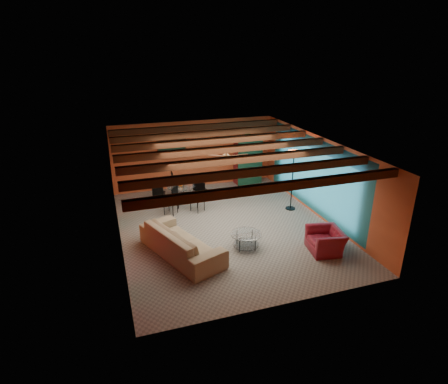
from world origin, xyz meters
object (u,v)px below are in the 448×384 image
object	(u,v)px
armchair	(325,241)
vase	(180,176)
sofa	(181,242)
armoire	(248,161)
dining_table	(181,192)
coffee_table	(246,240)
potted_plant	(248,133)
floor_lamp	(292,181)

from	to	relation	value
armchair	vase	xyz separation A→B (m)	(-3.16, 4.46, 0.80)
sofa	armchair	distance (m)	4.03
armoire	vase	size ratio (longest dim) A/B	9.87
dining_table	armoire	size ratio (longest dim) A/B	1.06
coffee_table	potted_plant	bearing A→B (deg)	67.94
armchair	potted_plant	bearing A→B (deg)	-170.62
vase	coffee_table	bearing A→B (deg)	-72.72
vase	armoire	bearing A→B (deg)	25.14
sofa	vase	world-z (taller)	vase
coffee_table	potted_plant	size ratio (longest dim) A/B	1.94
armchair	dining_table	bearing A→B (deg)	-135.25
armchair	floor_lamp	xyz separation A→B (m)	(0.46, 2.93, 0.74)
vase	floor_lamp	bearing A→B (deg)	-23.04
floor_lamp	coffee_table	bearing A→B (deg)	-140.80
sofa	coffee_table	bearing A→B (deg)	-117.40
armoire	vase	distance (m)	3.50
dining_table	armoire	distance (m)	3.52
armchair	armoire	size ratio (longest dim) A/B	0.54
potted_plant	sofa	bearing A→B (deg)	-128.63
floor_lamp	potted_plant	xyz separation A→B (m)	(-0.45, 3.03, 1.04)
armchair	coffee_table	size ratio (longest dim) A/B	1.13
floor_lamp	dining_table	bearing A→B (deg)	156.96
coffee_table	dining_table	xyz separation A→B (m)	(-1.11, 3.58, 0.29)
armoire	armchair	bearing A→B (deg)	-95.91
dining_table	potted_plant	distance (m)	3.84
armchair	armoire	distance (m)	5.98
potted_plant	vase	world-z (taller)	potted_plant
sofa	potted_plant	xyz separation A→B (m)	(3.89, 4.87, 1.70)
coffee_table	vase	bearing A→B (deg)	107.28
armchair	coffee_table	world-z (taller)	armchair
coffee_table	potted_plant	xyz separation A→B (m)	(2.05, 5.07, 1.88)
sofa	dining_table	bearing A→B (deg)	-33.47
dining_table	vase	distance (m)	0.61
armoire	coffee_table	bearing A→B (deg)	-117.90
sofa	vase	xyz separation A→B (m)	(0.73, 3.39, 0.72)
coffee_table	floor_lamp	bearing A→B (deg)	39.20
coffee_table	armoire	size ratio (longest dim) A/B	0.47
coffee_table	dining_table	bearing A→B (deg)	107.28
armchair	dining_table	world-z (taller)	dining_table
dining_table	vase	size ratio (longest dim) A/B	10.43
armoire	potted_plant	distance (m)	1.17
coffee_table	dining_table	distance (m)	3.76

